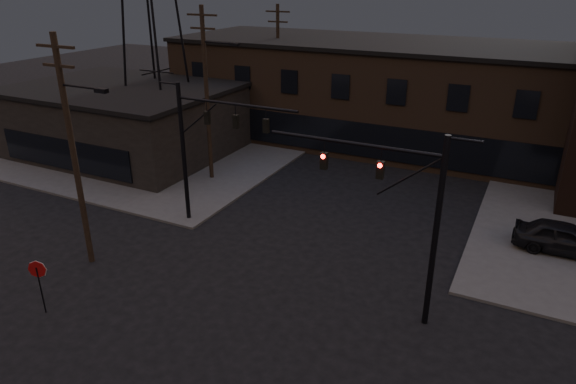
% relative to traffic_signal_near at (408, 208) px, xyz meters
% --- Properties ---
extents(ground, '(140.00, 140.00, 0.00)m').
position_rel_traffic_signal_near_xyz_m(ground, '(-5.36, -4.50, -4.93)').
color(ground, black).
rests_on(ground, ground).
extents(sidewalk_nw, '(30.00, 30.00, 0.15)m').
position_rel_traffic_signal_near_xyz_m(sidewalk_nw, '(-27.36, 17.50, -4.86)').
color(sidewalk_nw, '#474744').
rests_on(sidewalk_nw, ground).
extents(building_row, '(40.00, 12.00, 8.00)m').
position_rel_traffic_signal_near_xyz_m(building_row, '(-5.36, 23.50, -0.93)').
color(building_row, '#483526').
rests_on(building_row, ground).
extents(building_left, '(16.00, 12.00, 5.00)m').
position_rel_traffic_signal_near_xyz_m(building_left, '(-25.36, 11.50, -2.43)').
color(building_left, black).
rests_on(building_left, ground).
extents(traffic_signal_near, '(7.12, 0.24, 8.00)m').
position_rel_traffic_signal_near_xyz_m(traffic_signal_near, '(0.00, 0.00, 0.00)').
color(traffic_signal_near, black).
rests_on(traffic_signal_near, ground).
extents(traffic_signal_far, '(7.12, 0.24, 8.00)m').
position_rel_traffic_signal_near_xyz_m(traffic_signal_far, '(-12.07, 3.50, 0.08)').
color(traffic_signal_far, black).
rests_on(traffic_signal_far, ground).
extents(stop_sign, '(0.72, 0.33, 2.48)m').
position_rel_traffic_signal_near_xyz_m(stop_sign, '(-13.36, -6.49, -3.09)').
color(stop_sign, black).
rests_on(stop_sign, ground).
extents(utility_pole_near, '(3.70, 0.28, 11.00)m').
position_rel_traffic_signal_near_xyz_m(utility_pole_near, '(-14.79, -2.50, 0.94)').
color(utility_pole_near, black).
rests_on(utility_pole_near, ground).
extents(utility_pole_mid, '(3.70, 0.28, 11.50)m').
position_rel_traffic_signal_near_xyz_m(utility_pole_mid, '(-15.79, 9.50, 1.19)').
color(utility_pole_mid, black).
rests_on(utility_pole_mid, ground).
extents(utility_pole_far, '(2.20, 0.28, 11.00)m').
position_rel_traffic_signal_near_xyz_m(utility_pole_far, '(-16.86, 21.50, 0.85)').
color(utility_pole_far, black).
rests_on(utility_pole_far, ground).
extents(parked_car_lot_a, '(4.77, 1.97, 1.62)m').
position_rel_traffic_signal_near_xyz_m(parked_car_lot_a, '(6.07, 8.71, -3.97)').
color(parked_car_lot_a, black).
rests_on(parked_car_lot_a, sidewalk_ne).
extents(car_crossing, '(3.35, 4.93, 1.54)m').
position_rel_traffic_signal_near_xyz_m(car_crossing, '(-0.94, 20.38, -4.16)').
color(car_crossing, black).
rests_on(car_crossing, ground).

